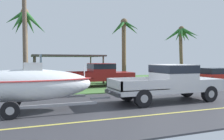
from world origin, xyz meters
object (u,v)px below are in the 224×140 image
(palm_tree_near_left, at_px, (25,29))
(palm_tree_near_right, at_px, (124,36))
(carport_awning, at_px, (67,57))
(utility_pole, at_px, (24,20))
(boat_on_trailer, at_px, (26,85))
(palm_tree_mid, at_px, (181,38))
(parked_pickup_background, at_px, (101,74))
(pickup_truck_towing, at_px, (172,81))
(parked_sedan_near, at_px, (218,76))

(palm_tree_near_left, height_order, palm_tree_near_right, palm_tree_near_right)
(carport_awning, xyz_separation_m, utility_pole, (-3.46, -6.79, 1.97))
(boat_on_trailer, bearing_deg, palm_tree_mid, 31.84)
(parked_pickup_background, height_order, palm_tree_near_right, palm_tree_near_right)
(carport_awning, bearing_deg, palm_tree_near_right, -19.26)
(pickup_truck_towing, relative_size, carport_awning, 0.97)
(carport_awning, height_order, palm_tree_mid, palm_tree_mid)
(carport_awning, relative_size, utility_pole, 0.72)
(palm_tree_near_left, bearing_deg, parked_pickup_background, 1.79)
(palm_tree_mid, relative_size, utility_pole, 0.64)
(boat_on_trailer, distance_m, palm_tree_mid, 17.24)
(pickup_truck_towing, bearing_deg, palm_tree_mid, 50.18)
(carport_awning, distance_m, palm_tree_near_left, 5.66)
(parked_sedan_near, bearing_deg, palm_tree_near_left, 176.13)
(boat_on_trailer, xyz_separation_m, palm_tree_mid, (14.39, 8.94, 3.19))
(carport_awning, distance_m, palm_tree_near_right, 5.53)
(parked_sedan_near, relative_size, palm_tree_mid, 0.86)
(palm_tree_near_left, relative_size, utility_pole, 0.66)
(utility_pole, bearing_deg, palm_tree_near_left, 89.55)
(carport_awning, relative_size, palm_tree_mid, 1.12)
(boat_on_trailer, distance_m, palm_tree_near_right, 12.87)
(boat_on_trailer, distance_m, carport_awning, 11.59)
(carport_awning, bearing_deg, pickup_truck_towing, -72.23)
(pickup_truck_towing, distance_m, boat_on_trailer, 6.94)
(palm_tree_near_right, height_order, palm_tree_mid, palm_tree_near_right)
(pickup_truck_towing, height_order, parked_sedan_near, pickup_truck_towing)
(boat_on_trailer, height_order, carport_awning, carport_awning)
(carport_awning, bearing_deg, utility_pole, -117.04)
(parked_pickup_background, bearing_deg, carport_awning, 116.29)
(parked_pickup_background, height_order, parked_sedan_near, parked_pickup_background)
(parked_pickup_background, height_order, carport_awning, carport_awning)
(parked_sedan_near, distance_m, palm_tree_mid, 5.01)
(pickup_truck_towing, bearing_deg, parked_sedan_near, 32.87)
(pickup_truck_towing, xyz_separation_m, parked_sedan_near, (8.97, 5.79, -0.36))
(palm_tree_mid, bearing_deg, carport_awning, 169.37)
(palm_tree_near_right, xyz_separation_m, palm_tree_mid, (6.07, -0.35, -0.03))
(palm_tree_near_left, height_order, utility_pole, utility_pole)
(parked_pickup_background, bearing_deg, utility_pole, -152.39)
(palm_tree_near_right, bearing_deg, parked_sedan_near, -24.68)
(palm_tree_near_left, relative_size, palm_tree_mid, 1.02)
(palm_tree_mid, bearing_deg, palm_tree_near_left, -171.85)
(pickup_truck_towing, relative_size, boat_on_trailer, 0.91)
(palm_tree_near_left, bearing_deg, palm_tree_near_right, 16.12)
(palm_tree_mid, bearing_deg, parked_pickup_background, -168.13)
(carport_awning, distance_m, utility_pole, 7.87)
(boat_on_trailer, bearing_deg, parked_sedan_near, 20.01)
(parked_sedan_near, distance_m, palm_tree_near_left, 16.36)
(carport_awning, relative_size, palm_tree_near_right, 1.04)
(pickup_truck_towing, height_order, palm_tree_near_left, palm_tree_near_left)
(boat_on_trailer, xyz_separation_m, palm_tree_near_right, (8.32, 9.28, 3.22))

